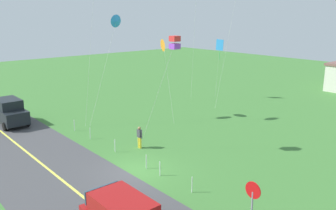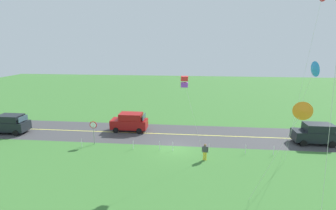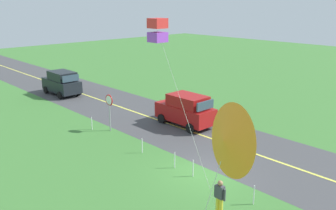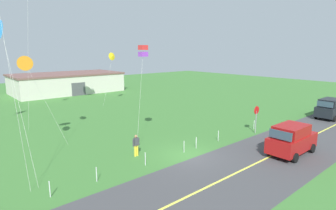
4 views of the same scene
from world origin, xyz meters
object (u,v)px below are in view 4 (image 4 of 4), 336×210
car_parked_east_far (331,108)px  kite_purple_back (1,30)px  kite_red_low (143,51)px  kite_pink_drift (112,57)px  warehouse_distant (67,83)px  car_suv_foreground (292,139)px  kite_green_far (25,63)px  stop_sign (256,114)px  person_adult_near (136,145)px

car_parked_east_far → kite_purple_back: size_ratio=0.47×
kite_red_low → kite_pink_drift: size_ratio=1.09×
kite_pink_drift → warehouse_distant: 15.96m
car_suv_foreground → kite_green_far: 20.46m
car_parked_east_far → warehouse_distant: bearing=111.0°
car_suv_foreground → kite_green_far: (-14.10, 13.79, 5.47)m
warehouse_distant → kite_green_far: bearing=-115.9°
car_suv_foreground → kite_pink_drift: 26.61m
stop_sign → person_adult_near: bearing=167.5°
person_adult_near → kite_purple_back: kite_purple_back is taller
car_suv_foreground → person_adult_near: car_suv_foreground is taller
stop_sign → kite_purple_back: bearing=163.6°
kite_red_low → kite_purple_back: kite_purple_back is taller
kite_green_far → car_parked_east_far: bearing=-22.3°
stop_sign → kite_green_far: 19.75m
car_suv_foreground → kite_red_low: kite_red_low is taller
kite_red_low → warehouse_distant: 33.47m
stop_sign → kite_red_low: (-9.68, 4.17, 5.71)m
car_parked_east_far → stop_sign: stop_sign is taller
person_adult_near → kite_red_low: (1.92, 1.60, 6.65)m
car_suv_foreground → kite_green_far: bearing=135.6°
kite_green_far → kite_purple_back: size_ratio=0.77×
person_adult_near → kite_purple_back: (-7.17, 2.96, 7.85)m
car_parked_east_far → kite_red_low: bearing=162.7°
stop_sign → kite_red_low: 11.99m
person_adult_near → car_parked_east_far: bearing=-142.3°
stop_sign → warehouse_distant: size_ratio=0.14×
kite_red_low → car_suv_foreground: bearing=-51.6°
kite_pink_drift → warehouse_distant: (-0.89, 15.15, -4.96)m
car_parked_east_far → kite_purple_back: kite_purple_back is taller
kite_pink_drift → warehouse_distant: kite_pink_drift is taller
car_suv_foreground → kite_pink_drift: (0.09, 26.03, 5.56)m
person_adult_near → kite_pink_drift: 21.68m
kite_red_low → warehouse_distant: kite_red_low is taller
kite_green_far → kite_purple_back: bearing=-118.3°
kite_purple_back → person_adult_near: bearing=-22.4°
kite_pink_drift → car_parked_east_far: bearing=-59.4°
car_parked_east_far → kite_green_far: bearing=157.7°
stop_sign → warehouse_distant: (-3.51, 36.56, -0.05)m
car_suv_foreground → person_adult_near: bearing=141.1°
stop_sign → warehouse_distant: warehouse_distant is taller
car_parked_east_far → kite_red_low: size_ratio=0.55×
car_suv_foreground → kite_red_low: (-6.97, 8.78, 6.36)m
stop_sign → kite_purple_back: size_ratio=0.27×
kite_red_low → kite_pink_drift: 18.65m
person_adult_near → kite_green_far: kite_green_far is taller
kite_purple_back → warehouse_distant: size_ratio=0.51×
kite_pink_drift → person_adult_near: bearing=-115.5°
person_adult_near → stop_sign: bearing=-142.6°
car_parked_east_far → car_suv_foreground: bearing=-171.1°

